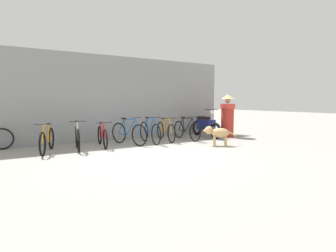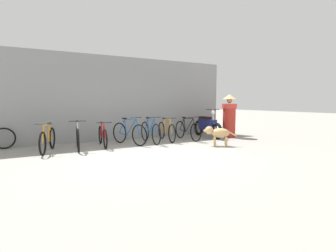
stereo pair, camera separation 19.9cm
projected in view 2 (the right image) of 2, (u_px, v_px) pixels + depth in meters
The scene contains 13 objects.
ground_plane at pixel (156, 156), 6.79m from camera, with size 60.00×60.00×0.00m, color gray.
shop_wall_back at pixel (115, 99), 9.62m from camera, with size 9.38×0.20×3.06m.
bicycle_0 at pixel (48, 140), 7.40m from camera, with size 0.63×1.67×0.84m.
bicycle_1 at pixel (78, 137), 7.73m from camera, with size 0.46×1.62×0.88m.
bicycle_2 at pixel (103, 136), 8.29m from camera, with size 0.46×1.63×0.80m.
bicycle_3 at pixel (129, 133), 8.64m from camera, with size 0.65×1.61×0.91m.
bicycle_4 at pixel (150, 132), 8.96m from camera, with size 0.46×1.71×0.91m.
bicycle_5 at pixel (166, 131), 9.46m from camera, with size 0.46×1.71×0.86m.
bicycle_6 at pixel (187, 130), 9.69m from camera, with size 0.46×1.76×0.88m.
motorcycle at pixel (207, 126), 10.38m from camera, with size 0.58×1.95×1.13m.
stray_dog at pixel (218, 133), 8.35m from camera, with size 0.90×0.70×0.63m.
person_in_robes at pixel (229, 115), 10.42m from camera, with size 0.79×0.79×1.70m.
spare_tire_right at pixel (4, 138), 7.81m from camera, with size 0.65×0.06×0.64m.
Camera 2 is at (-2.99, -5.99, 1.42)m, focal length 28.00 mm.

